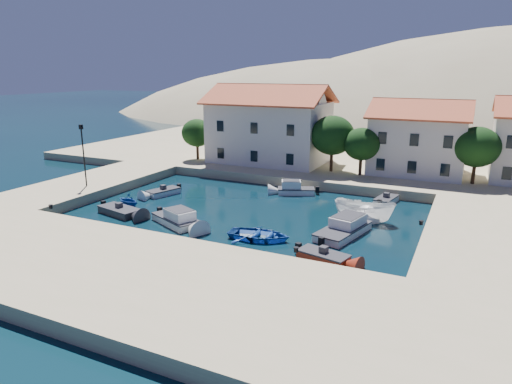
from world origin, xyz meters
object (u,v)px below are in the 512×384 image
(building_mid, at_px, (419,136))
(boat_east, at_px, (363,220))
(cabin_cruiser_east, at_px, (343,229))
(cabin_cruiser_south, at_px, (176,218))
(rowboat_south, at_px, (259,239))
(lamppost, at_px, (83,149))
(building_left, at_px, (270,123))

(building_mid, distance_m, boat_east, 17.79)
(cabin_cruiser_east, relative_size, boat_east, 1.16)
(cabin_cruiser_south, bearing_deg, rowboat_south, 23.00)
(building_mid, distance_m, lamppost, 36.21)
(building_left, distance_m, building_mid, 18.04)
(building_left, xyz_separation_m, boat_east, (15.89, -15.88, -5.94))
(lamppost, bearing_deg, building_mid, 35.45)
(cabin_cruiser_south, xyz_separation_m, boat_east, (13.93, 7.67, -0.48))
(cabin_cruiser_south, relative_size, rowboat_south, 1.08)
(building_mid, relative_size, lamppost, 1.69)
(rowboat_south, relative_size, cabin_cruiser_east, 0.79)
(building_mid, xyz_separation_m, rowboat_south, (-8.27, -24.75, -5.22))
(cabin_cruiser_south, height_order, cabin_cruiser_east, same)
(building_left, height_order, rowboat_south, building_left)
(building_left, relative_size, cabin_cruiser_south, 2.85)
(building_mid, distance_m, cabin_cruiser_east, 21.85)
(cabin_cruiser_south, distance_m, cabin_cruiser_east, 13.71)
(rowboat_south, xyz_separation_m, boat_east, (6.17, 7.87, 0.00))
(lamppost, distance_m, cabin_cruiser_east, 27.08)
(building_left, bearing_deg, cabin_cruiser_south, -85.24)
(cabin_cruiser_east, bearing_deg, cabin_cruiser_south, 116.92)
(lamppost, height_order, cabin_cruiser_east, lamppost)
(building_left, bearing_deg, boat_east, -44.98)
(cabin_cruiser_east, bearing_deg, boat_east, 3.89)
(lamppost, bearing_deg, building_left, 60.10)
(cabin_cruiser_south, height_order, boat_east, cabin_cruiser_south)
(building_left, distance_m, rowboat_south, 26.34)
(building_left, relative_size, cabin_cruiser_east, 2.44)
(cabin_cruiser_east, bearing_deg, rowboat_south, 135.72)
(lamppost, relative_size, cabin_cruiser_south, 1.21)
(boat_east, bearing_deg, cabin_cruiser_east, 173.65)
(building_mid, xyz_separation_m, lamppost, (-29.50, -21.00, -0.47))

